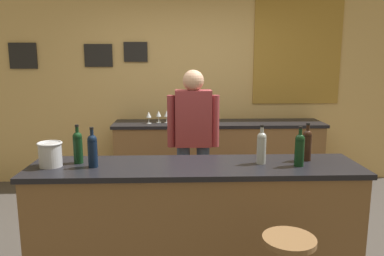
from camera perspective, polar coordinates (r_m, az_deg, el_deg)
ground_plane at (r=3.63m, az=0.17°, el=-17.88°), size 10.00×10.00×0.00m
back_wall at (r=5.23m, az=-0.24°, el=7.17°), size 6.00×0.09×2.80m
bar_counter at (r=3.07m, az=0.47°, el=-13.87°), size 2.56×0.60×0.92m
side_counter at (r=5.03m, az=4.01°, el=-4.15°), size 2.75×0.56×0.90m
bartender at (r=3.77m, az=0.19°, el=-1.56°), size 0.52×0.21×1.62m
wine_bottle_a at (r=3.06m, az=-16.97°, el=-2.65°), size 0.07×0.07×0.31m
wine_bottle_b at (r=2.91m, az=-14.88°, el=-3.18°), size 0.07×0.07×0.31m
wine_bottle_c at (r=2.96m, az=10.51°, el=-2.79°), size 0.07×0.07×0.31m
wine_bottle_d at (r=2.96m, az=16.03°, el=-3.03°), size 0.07×0.07×0.31m
wine_bottle_e at (r=3.13m, az=17.08°, el=-2.33°), size 0.07×0.07×0.31m
ice_bucket at (r=3.04m, az=-20.74°, el=-3.69°), size 0.19×0.19×0.19m
wine_glass_a at (r=4.84m, az=-6.60°, el=1.97°), size 0.07×0.07×0.16m
wine_glass_b at (r=4.91m, az=-5.10°, el=2.12°), size 0.07×0.07×0.16m
wine_glass_c at (r=4.89m, az=-3.88°, el=2.10°), size 0.07×0.07×0.16m
coffee_mug at (r=4.88m, az=1.03°, el=1.36°), size 0.12×0.08×0.09m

